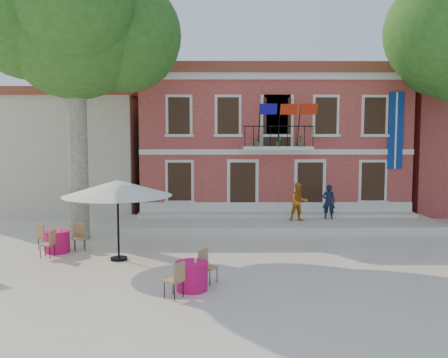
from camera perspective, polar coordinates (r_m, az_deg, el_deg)
ground at (r=18.07m, az=1.77°, el=-8.18°), size 90.00×90.00×0.00m
main_building at (r=27.68m, az=5.10°, el=4.43°), size 13.50×9.59×7.50m
neighbor_west at (r=29.88m, az=-17.67°, el=3.19°), size 9.40×9.40×6.40m
terrace at (r=22.49m, az=6.43°, el=-5.11°), size 14.00×3.40×0.30m
plane_tree_west at (r=20.78m, az=-16.68°, el=16.30°), size 5.70×5.70×11.19m
patio_umbrella at (r=16.75m, az=-12.08°, el=-1.04°), size 3.59×3.59×2.67m
pedestrian_navy at (r=23.13m, az=11.88°, el=-2.56°), size 0.65×0.52×1.56m
pedestrian_orange at (r=22.33m, az=8.55°, el=-2.61°), size 0.94×0.80×1.70m
cafe_table_0 at (r=18.66m, az=-18.49°, el=-6.67°), size 1.85×1.74×0.95m
cafe_table_1 at (r=13.64m, az=-3.69°, el=-10.88°), size 1.45×1.81×0.95m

